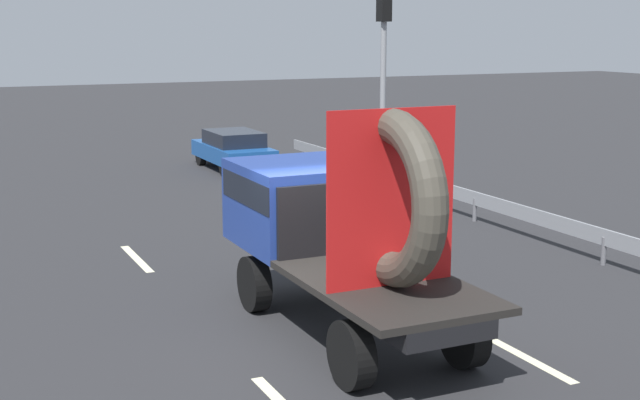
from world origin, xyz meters
TOP-DOWN VIEW (x-y plane):
  - ground_plane at (0.00, 0.00)m, footprint 120.00×120.00m
  - flatbed_truck at (0.31, 0.54)m, footprint 2.02×5.54m
  - distant_sedan at (3.97, 15.34)m, footprint 1.63×3.81m
  - traffic_light at (6.47, 10.00)m, footprint 0.42×0.36m
  - guardrail at (6.54, 7.75)m, footprint 0.10×17.13m
  - lane_dash_left_far at (-1.52, 5.60)m, footprint 0.16×2.20m
  - lane_dash_right_near at (2.14, -1.88)m, footprint 0.16×2.15m
  - lane_dash_right_far at (2.14, 6.09)m, footprint 0.16×2.58m

SIDE VIEW (x-z plane):
  - ground_plane at x=0.00m, z-range 0.00..0.00m
  - lane_dash_left_far at x=-1.52m, z-range 0.00..0.01m
  - lane_dash_right_near at x=2.14m, z-range 0.00..0.01m
  - lane_dash_right_far at x=2.14m, z-range 0.00..0.01m
  - guardrail at x=6.54m, z-range 0.18..0.89m
  - distant_sedan at x=3.97m, z-range 0.05..1.29m
  - flatbed_truck at x=0.31m, z-range -0.11..3.38m
  - traffic_light at x=6.47m, z-range 0.86..6.42m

